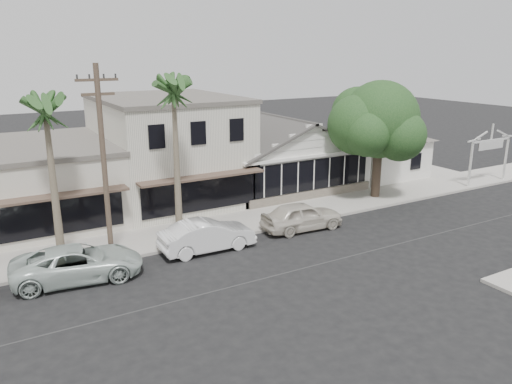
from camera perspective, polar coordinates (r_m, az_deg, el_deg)
ground at (r=23.88m, az=8.86°, el=-7.76°), size 140.00×140.00×0.00m
sidewalk_north at (r=26.12m, az=-14.85°, el=-5.83°), size 90.00×3.50×0.15m
corner_shop at (r=35.62m, az=2.77°, el=4.69°), size 10.40×8.60×5.10m
side_cottage at (r=40.10m, az=13.44°, el=3.90°), size 6.00×6.00×3.00m
arch_sign at (r=39.76m, az=25.27°, el=5.16°), size 4.12×0.12×3.95m
row_building_near at (r=32.90m, az=-10.05°, el=4.66°), size 8.00×10.00×6.50m
row_building_midnear at (r=31.32m, az=-25.55°, el=0.62°), size 10.00×10.00×4.20m
utility_pole at (r=23.11m, az=-17.01°, el=3.42°), size 1.80×0.24×9.00m
car_0 at (r=27.41m, az=5.27°, el=-2.75°), size 4.69×2.15×1.56m
car_1 at (r=24.60m, az=-5.60°, el=-4.97°), size 4.74×1.75×1.55m
car_2 at (r=22.80m, az=-19.68°, el=-7.66°), size 5.68×3.19×1.50m
shade_tree at (r=33.33m, az=13.63°, el=7.83°), size 6.98×6.31×7.75m
palm_east at (r=24.65m, az=-9.42°, el=11.23°), size 3.04×3.04×8.83m
palm_mid at (r=23.49m, az=-22.97°, el=8.63°), size 2.81×2.81×8.25m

